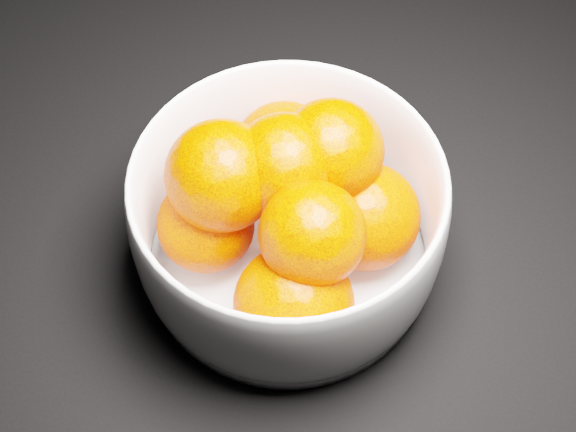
% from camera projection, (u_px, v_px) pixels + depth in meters
% --- Properties ---
extents(bowl, '(0.21, 0.21, 0.10)m').
position_uv_depth(bowl, '(288.00, 220.00, 0.53)').
color(bowl, silver).
rests_on(bowl, ground).
extents(orange_pile, '(0.16, 0.18, 0.12)m').
position_uv_depth(orange_pile, '(289.00, 204.00, 0.52)').
color(orange_pile, '#E73700').
rests_on(orange_pile, bowl).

